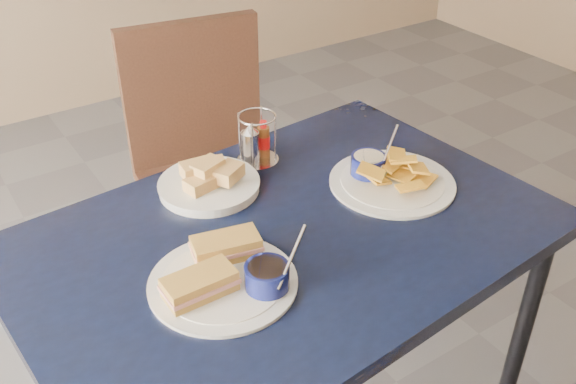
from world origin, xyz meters
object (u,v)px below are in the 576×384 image
condiment_caddy (256,143)px  bread_basket (209,181)px  dining_table (287,253)px  chair_far (203,154)px  sandwich_plate (227,273)px  plantain_plate (386,176)px

condiment_caddy → bread_basket: bearing=-161.7°
dining_table → condiment_caddy: bearing=71.4°
chair_far → sandwich_plate: (-0.34, -0.80, 0.22)m
dining_table → sandwich_plate: sandwich_plate is taller
sandwich_plate → condiment_caddy: condiment_caddy is taller
plantain_plate → condiment_caddy: 0.35m
plantain_plate → condiment_caddy: condiment_caddy is taller
bread_basket → condiment_caddy: (0.17, 0.06, 0.03)m
bread_basket → condiment_caddy: bearing=18.3°
sandwich_plate → condiment_caddy: bearing=51.9°
chair_far → sandwich_plate: chair_far is taller
sandwich_plate → bread_basket: size_ratio=1.28×
dining_table → sandwich_plate: (-0.20, -0.08, 0.09)m
chair_far → plantain_plate: size_ratio=3.09×
plantain_plate → condiment_caddy: (-0.22, 0.27, 0.04)m
sandwich_plate → chair_far: bearing=67.1°
chair_far → bread_basket: (-0.21, -0.48, 0.22)m
sandwich_plate → plantain_plate: (0.52, 0.11, -0.01)m
sandwich_plate → condiment_caddy: (0.30, 0.38, 0.03)m
sandwich_plate → bread_basket: sandwich_plate is taller
chair_far → plantain_plate: 0.74m
chair_far → sandwich_plate: 0.90m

